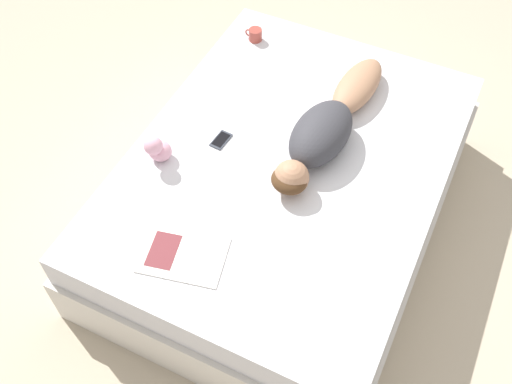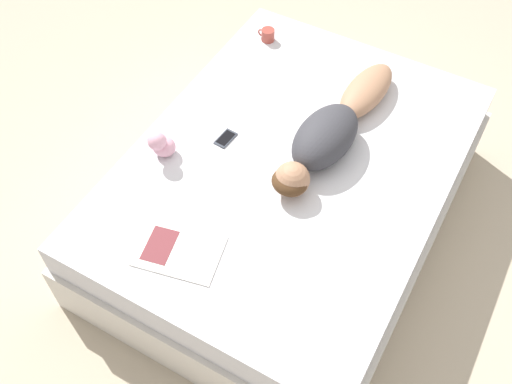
# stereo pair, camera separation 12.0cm
# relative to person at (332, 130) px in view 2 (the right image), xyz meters

# --- Properties ---
(ground_plane) EXTENTS (12.00, 12.00, 0.00)m
(ground_plane) POSITION_rel_person_xyz_m (0.13, 0.23, -0.70)
(ground_plane) COLOR #B7A88E
(bed) EXTENTS (1.74, 2.34, 0.60)m
(bed) POSITION_rel_person_xyz_m (0.13, 0.23, -0.40)
(bed) COLOR beige
(bed) RESTS_ON ground_plane
(person) EXTENTS (0.34, 1.23, 0.23)m
(person) POSITION_rel_person_xyz_m (0.00, 0.00, 0.00)
(person) COLOR #A37556
(person) RESTS_ON bed
(open_magazine) EXTENTS (0.47, 0.38, 0.01)m
(open_magazine) POSITION_rel_person_xyz_m (0.35, 1.03, -0.10)
(open_magazine) COLOR silver
(open_magazine) RESTS_ON bed
(coffee_mug) EXTENTS (0.12, 0.09, 0.08)m
(coffee_mug) POSITION_rel_person_xyz_m (0.75, -0.63, -0.06)
(coffee_mug) COLOR #993D33
(coffee_mug) RESTS_ON bed
(cell_phone) EXTENTS (0.09, 0.14, 0.01)m
(cell_phone) POSITION_rel_person_xyz_m (0.53, 0.27, -0.10)
(cell_phone) COLOR #333842
(cell_phone) RESTS_ON bed
(plush_toy) EXTENTS (0.14, 0.16, 0.20)m
(plush_toy) POSITION_rel_person_xyz_m (0.78, 0.55, -0.01)
(plush_toy) COLOR #DB9EB2
(plush_toy) RESTS_ON bed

